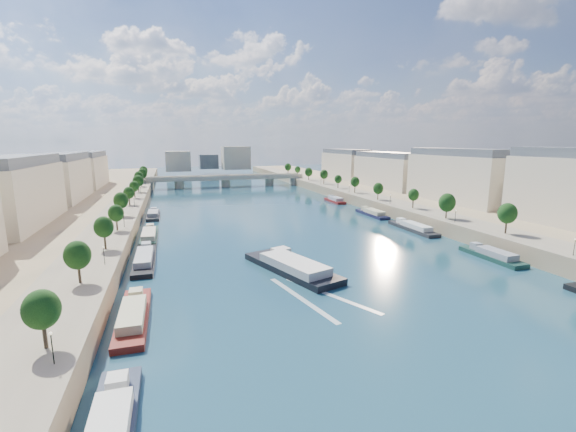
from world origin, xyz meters
TOP-DOWN VIEW (x-y plane):
  - ground at (0.00, 100.00)m, footprint 700.00×700.00m
  - quay_left at (-72.00, 100.00)m, footprint 44.00×520.00m
  - quay_right at (72.00, 100.00)m, footprint 44.00×520.00m
  - pave_left at (-57.00, 100.00)m, footprint 14.00×520.00m
  - pave_right at (57.00, 100.00)m, footprint 14.00×520.00m
  - trees_left at (-55.00, 102.00)m, footprint 4.80×268.80m
  - trees_right at (55.00, 110.00)m, footprint 4.80×268.80m
  - lamps_left at (-52.50, 90.00)m, footprint 0.36×200.36m
  - lamps_right at (52.50, 105.00)m, footprint 0.36×200.36m
  - buildings_left at (-85.00, 112.00)m, footprint 16.00×226.00m
  - buildings_right at (85.00, 112.00)m, footprint 16.00×226.00m
  - skyline at (3.19, 319.52)m, footprint 79.00×42.00m
  - bridge at (0.00, 215.42)m, footprint 112.00×12.00m
  - tour_barge at (-10.25, 27.76)m, footprint 18.28×31.89m
  - wake at (-10.25, 11.24)m, footprint 15.92×25.68m
  - moored_barges_left at (-45.50, 45.27)m, footprint 5.00×152.71m
  - moored_barges_right at (45.50, 52.70)m, footprint 5.00×161.90m

SIDE VIEW (x-z plane):
  - ground at x=0.00m, z-range 0.00..0.00m
  - wake at x=-10.25m, z-range 0.00..0.04m
  - moored_barges_left at x=-45.50m, z-range -0.96..2.64m
  - moored_barges_right at x=45.50m, z-range -0.96..2.64m
  - tour_barge at x=-10.25m, z-range -0.87..3.30m
  - quay_left at x=-72.00m, z-range 0.00..5.00m
  - quay_right at x=72.00m, z-range 0.00..5.00m
  - pave_left at x=-57.00m, z-range 5.00..5.10m
  - pave_right at x=57.00m, z-range 5.00..5.10m
  - bridge at x=0.00m, z-range 1.01..9.16m
  - lamps_left at x=-52.50m, z-range 5.64..9.92m
  - lamps_right at x=52.50m, z-range 5.64..9.92m
  - trees_left at x=-55.00m, z-range 6.35..14.61m
  - trees_right at x=55.00m, z-range 6.35..14.61m
  - skyline at x=3.19m, z-range 3.66..25.66m
  - buildings_left at x=-85.00m, z-range 4.85..28.05m
  - buildings_right at x=85.00m, z-range 4.85..28.05m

